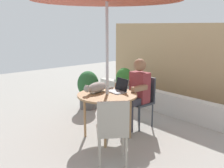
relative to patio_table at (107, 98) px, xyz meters
name	(u,v)px	position (x,y,z in m)	size (l,w,h in m)	color
ground_plane	(107,137)	(0.00, 0.00, -0.67)	(14.00, 14.00, 0.00)	gray
fence_back	(193,67)	(0.00, 2.42, 0.26)	(4.94, 0.08, 1.86)	tan
planter_wall_low	(171,104)	(0.00, 1.71, -0.45)	(4.45, 0.20, 0.44)	beige
patio_table	(107,98)	(0.00, 0.00, 0.00)	(0.96, 0.96, 0.74)	#9E754C
chair_occupied	(143,97)	(0.00, 0.84, -0.13)	(0.40, 0.40, 0.91)	#33383F
chair_empty	(113,127)	(0.72, -0.51, -0.13)	(0.56, 0.56, 0.91)	#B2A899
person_seated	(137,89)	(0.00, 0.68, 0.03)	(0.48, 0.48, 1.25)	maroon
laptop	(119,88)	(0.01, 0.25, 0.13)	(0.32, 0.28, 0.21)	gray
cat	(96,88)	(-0.18, -0.08, 0.15)	(0.25, 0.65, 0.17)	gray
potted_plant_near_fence	(88,89)	(-1.48, 0.68, -0.23)	(0.47, 0.47, 0.84)	#595654
potted_plant_by_chair	(124,82)	(-1.31, 1.61, -0.18)	(0.40, 0.40, 0.83)	#595654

